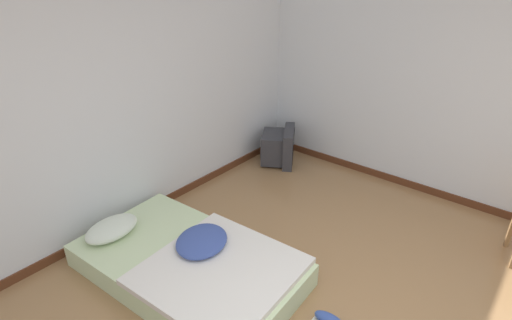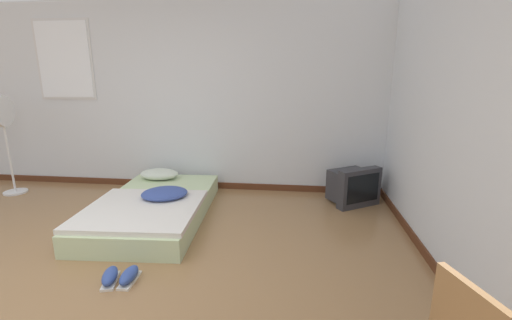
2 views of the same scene
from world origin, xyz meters
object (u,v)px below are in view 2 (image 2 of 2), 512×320
Objects in this scene: mattress_bed at (154,206)px; sneaker_pair at (120,276)px; standing_fan at (3,123)px; crt_tv at (352,186)px.

sneaker_pair is (0.24, -1.26, -0.09)m from mattress_bed.
standing_fan is at bearing 165.62° from mattress_bed.
crt_tv reaches higher than mattress_bed.
standing_fan is at bearing -178.19° from crt_tv.
sneaker_pair is 3.28m from standing_fan.
crt_tv is at bearing 17.41° from mattress_bed.
crt_tv is 2.91m from sneaker_pair.
sneaker_pair is at bearing -36.19° from standing_fan.
mattress_bed is at bearing -14.38° from standing_fan.
mattress_bed is 1.51× the size of standing_fan.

